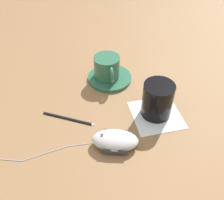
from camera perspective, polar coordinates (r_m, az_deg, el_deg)
ground_plane at (r=0.73m, az=1.76°, el=-1.02°), size 3.00×3.00×0.00m
saucer at (r=0.81m, az=-0.54°, el=5.10°), size 0.14×0.14×0.01m
coffee_cup at (r=0.79m, az=-0.89°, el=7.48°), size 0.11×0.08×0.07m
computer_mouse at (r=0.62m, az=0.71°, el=-9.18°), size 0.10×0.13×0.04m
mouse_cable at (r=0.66m, az=-24.26°, el=-12.15°), size 0.07×0.43×0.00m
napkin_under_glass at (r=0.71m, az=10.09°, el=-3.31°), size 0.14×0.14×0.00m
drinking_glass at (r=0.68m, az=10.35°, el=0.07°), size 0.08×0.08×0.10m
pen at (r=0.69m, az=-9.84°, el=-4.10°), size 0.10×0.13×0.01m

